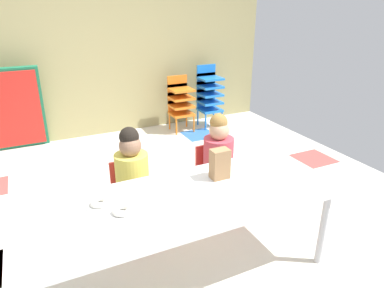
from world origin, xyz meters
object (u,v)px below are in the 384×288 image
craft_table (182,204)px  kid_chair_blue_stack (209,93)px  seated_child_middle_seat (218,155)px  paper_plate_near_edge (100,205)px  seated_child_near_camera (132,172)px  kid_chair_orange_stack (180,100)px  paper_bag_brown (220,164)px  folded_activity_table (5,111)px  donut_powdered_on_plate (100,202)px  donut_powdered_loose (122,210)px

craft_table → kid_chair_blue_stack: (1.67, 2.73, -0.05)m
seated_child_middle_seat → paper_plate_near_edge: seated_child_middle_seat is taller
seated_child_near_camera → kid_chair_orange_stack: bearing=57.5°
paper_bag_brown → paper_plate_near_edge: paper_bag_brown is taller
folded_activity_table → seated_child_near_camera: bearing=-68.1°
craft_table → seated_child_middle_seat: bearing=44.8°
kid_chair_blue_stack → folded_activity_table: (-2.75, 0.19, 0.02)m
donut_powdered_on_plate → seated_child_middle_seat: bearing=23.1°
folded_activity_table → donut_powdered_on_plate: (0.59, -2.78, 0.10)m
kid_chair_orange_stack → seated_child_middle_seat: bearing=-105.3°
donut_powdered_loose → paper_bag_brown: bearing=10.4°
seated_child_middle_seat → paper_plate_near_edge: (-1.11, -0.47, 0.06)m
seated_child_middle_seat → paper_bag_brown: (-0.26, -0.47, 0.17)m
craft_table → seated_child_middle_seat: size_ratio=2.24×
craft_table → kid_chair_blue_stack: size_ratio=2.24×
craft_table → seated_child_middle_seat: (0.62, 0.61, -0.01)m
seated_child_near_camera → paper_bag_brown: size_ratio=4.17×
craft_table → kid_chair_orange_stack: size_ratio=2.57×
donut_powdered_loose → kid_chair_blue_stack: bearing=53.0°
seated_child_middle_seat → kid_chair_orange_stack: (0.58, 2.12, -0.10)m
paper_bag_brown → kid_chair_blue_stack: bearing=63.2°
seated_child_near_camera → folded_activity_table: 2.48m
seated_child_near_camera → seated_child_middle_seat: (0.77, 0.00, 0.00)m
craft_table → folded_activity_table: (-1.08, 2.92, -0.03)m
folded_activity_table → kid_chair_orange_stack: bearing=-4.7°
seated_child_near_camera → paper_plate_near_edge: 0.59m
donut_powdered_loose → folded_activity_table: bearing=103.3°
paper_plate_near_edge → donut_powdered_loose: donut_powdered_loose is taller
kid_chair_blue_stack → folded_activity_table: folded_activity_table is taller
paper_bag_brown → donut_powdered_loose: paper_bag_brown is taller
kid_chair_blue_stack → donut_powdered_loose: kid_chair_blue_stack is taller
seated_child_near_camera → donut_powdered_loose: size_ratio=7.54×
donut_powdered_on_plate → donut_powdered_loose: bearing=-52.7°
craft_table → folded_activity_table: size_ratio=1.89×
kid_chair_orange_stack → paper_bag_brown: bearing=-107.9°
seated_child_middle_seat → donut_powdered_on_plate: (-1.11, -0.47, 0.08)m
kid_chair_orange_stack → paper_bag_brown: 2.74m
craft_table → seated_child_near_camera: bearing=104.1°
paper_bag_brown → donut_powdered_loose: bearing=-169.6°
kid_chair_blue_stack → donut_powdered_on_plate: kid_chair_blue_stack is taller
craft_table → kid_chair_orange_stack: kid_chair_orange_stack is taller
kid_chair_blue_stack → kid_chair_orange_stack: bearing=-180.0°
craft_table → seated_child_near_camera: size_ratio=2.24×
donut_powdered_loose → seated_child_near_camera: bearing=69.0°
paper_plate_near_edge → donut_powdered_loose: bearing=-52.7°
seated_child_middle_seat → kid_chair_orange_stack: seated_child_middle_seat is taller
seated_child_middle_seat → folded_activity_table: size_ratio=0.84×
paper_plate_near_edge → folded_activity_table: bearing=101.9°
kid_chair_orange_stack → paper_bag_brown: paper_bag_brown is taller
paper_bag_brown → kid_chair_orange_stack: bearing=72.1°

